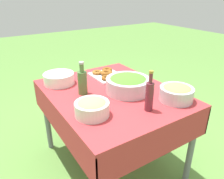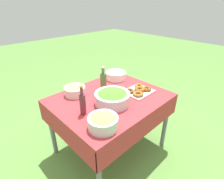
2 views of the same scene
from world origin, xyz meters
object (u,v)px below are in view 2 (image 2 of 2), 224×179
Objects in this scene: salad_bowl at (112,97)px; wine_bottle at (83,103)px; plate_stack at (116,75)px; donut_platter at (139,91)px; olive_oil_bottle at (103,80)px; pasta_bowl at (75,90)px; fruit_bowl at (103,121)px.

wine_bottle reaches higher than salad_bowl.
wine_bottle is (-0.78, -0.35, 0.07)m from plate_stack.
olive_oil_bottle is (-0.21, 0.36, 0.08)m from donut_platter.
plate_stack reaches higher than donut_platter.
salad_bowl is 1.11× the size of donut_platter.
wine_bottle reaches higher than pasta_bowl.
pasta_bowl is (-0.17, 0.41, -0.01)m from salad_bowl.
olive_oil_bottle is at bearing 48.20° from fruit_bowl.
wine_bottle reaches higher than plate_stack.
olive_oil_bottle is 0.72m from fruit_bowl.
salad_bowl reaches higher than plate_stack.
wine_bottle is 0.28m from fruit_bowl.
fruit_bowl is at bearing -89.80° from wine_bottle.
donut_platter is (0.38, -0.04, -0.05)m from salad_bowl.
donut_platter is at bearing -5.76° from salad_bowl.
donut_platter is 1.21× the size of olive_oil_bottle.
olive_oil_bottle is at bearing -163.65° from plate_stack.
olive_oil_bottle is (0.17, 0.32, 0.03)m from salad_bowl.
donut_platter is at bearing 14.42° from fruit_bowl.
wine_bottle is (-0.32, 0.06, 0.04)m from salad_bowl.
fruit_bowl is (0.00, -0.27, -0.05)m from wine_bottle.
olive_oil_bottle reaches higher than fruit_bowl.
wine_bottle reaches higher than donut_platter.
plate_stack is 0.86m from wine_bottle.
salad_bowl is 0.45m from pasta_bowl.
fruit_bowl reaches higher than plate_stack.
fruit_bowl is at bearing -165.58° from donut_platter.
olive_oil_bottle is 0.55m from wine_bottle.
plate_stack is at bearing 79.28° from donut_platter.
wine_bottle is at bearing -155.66° from plate_stack.
salad_bowl reaches higher than fruit_bowl.
pasta_bowl is 0.72× the size of donut_platter.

